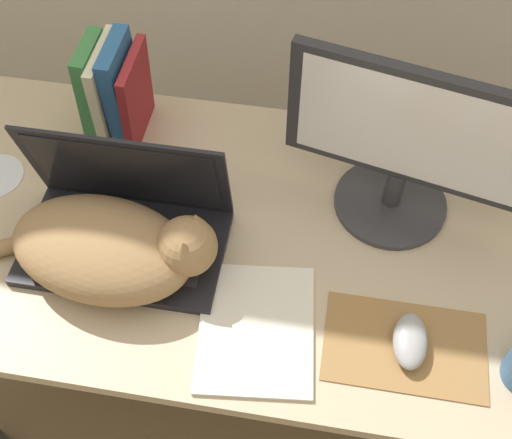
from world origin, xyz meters
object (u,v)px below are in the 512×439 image
at_px(external_monitor, 406,145).
at_px(book_row, 115,92).
at_px(computer_mouse, 410,341).
at_px(notepad, 256,328).
at_px(laptop, 125,225).
at_px(cat, 111,248).

distance_m(external_monitor, book_row, 0.60).
distance_m(computer_mouse, notepad, 0.26).
distance_m(laptop, book_row, 0.30).
height_order(cat, book_row, book_row).
xyz_separation_m(external_monitor, computer_mouse, (0.04, -0.30, -0.15)).
xyz_separation_m(external_monitor, book_row, (-0.59, 0.11, -0.07)).
height_order(external_monitor, computer_mouse, external_monitor).
bearing_deg(external_monitor, computer_mouse, -81.63).
height_order(laptop, book_row, laptop).
distance_m(external_monitor, notepad, 0.42).
height_order(cat, external_monitor, external_monitor).
bearing_deg(notepad, computer_mouse, 2.34).
relative_size(cat, book_row, 2.06).
xyz_separation_m(laptop, computer_mouse, (0.54, -0.14, -0.02)).
distance_m(book_row, notepad, 0.58).
bearing_deg(notepad, cat, 163.44).
relative_size(laptop, computer_mouse, 3.60).
distance_m(computer_mouse, book_row, 0.76).
bearing_deg(computer_mouse, cat, 172.47).
distance_m(cat, computer_mouse, 0.55).
bearing_deg(book_row, laptop, -71.48).
bearing_deg(external_monitor, cat, -154.88).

